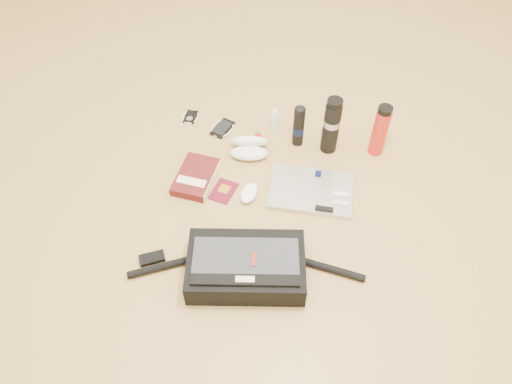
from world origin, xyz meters
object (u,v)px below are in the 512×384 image
book (196,177)px  thermos_black (331,125)px  messenger_bag (245,266)px  thermos_red (380,130)px  laptop (311,191)px

book → thermos_black: thermos_black is taller
book → thermos_black: (0.52, 0.33, 0.12)m
messenger_bag → thermos_black: 0.75m
thermos_red → thermos_black: bearing=-170.2°
laptop → book: size_ratio=1.56×
laptop → book: (-0.49, -0.05, 0.01)m
laptop → thermos_black: bearing=80.1°
book → messenger_bag: bearing=-48.8°
thermos_black → thermos_red: bearing=9.8°
laptop → thermos_black: thermos_black is taller
messenger_bag → laptop: bearing=56.3°
laptop → thermos_red: bearing=48.8°
messenger_bag → thermos_red: (0.40, 0.76, 0.07)m
thermos_black → messenger_bag: bearing=-105.0°
thermos_black → thermos_red: thermos_black is taller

